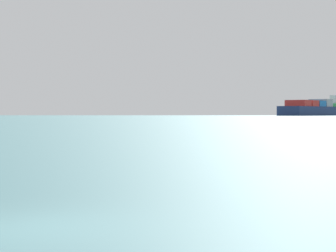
% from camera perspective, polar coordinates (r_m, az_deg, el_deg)
% --- Properties ---
extents(ground_plane, '(4000.00, 4000.00, 0.00)m').
position_cam_1_polar(ground_plane, '(12.54, -14.42, -9.43)').
color(ground_plane, '#386066').
extents(cargo_ship, '(119.74, 199.64, 35.74)m').
position_cam_1_polar(cargo_ship, '(835.50, 14.20, 1.60)').
color(cargo_ship, navy).
rests_on(cargo_ship, ground_plane).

